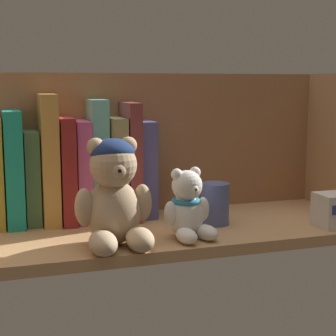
{
  "coord_description": "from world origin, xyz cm",
  "views": [
    {
      "loc": [
        -25.95,
        -91.91,
        28.28
      ],
      "look_at": [
        3.92,
        0.0,
        13.12
      ],
      "focal_mm": 57.43,
      "sensor_mm": 36.0,
      "label": 1
    }
  ],
  "objects_px": {
    "book_9": "(81,170)",
    "book_13": "(143,168)",
    "book_6": "(32,177)",
    "book_8": "(65,169)",
    "book_7": "(48,159)",
    "pillar_candle": "(215,204)",
    "teddy_bear_larger": "(114,195)",
    "book_5": "(13,168)",
    "book_12": "(128,160)",
    "book_11": "(114,167)",
    "book_10": "(97,159)",
    "teddy_bear_smaller": "(188,208)"
  },
  "relations": [
    {
      "from": "book_9",
      "to": "book_13",
      "type": "bearing_deg",
      "value": 0.0
    },
    {
      "from": "book_6",
      "to": "book_8",
      "type": "xyz_separation_m",
      "value": [
        0.06,
        0.0,
        0.01
      ]
    },
    {
      "from": "book_7",
      "to": "book_8",
      "type": "xyz_separation_m",
      "value": [
        0.03,
        0.0,
        -0.02
      ]
    },
    {
      "from": "book_7",
      "to": "book_6",
      "type": "bearing_deg",
      "value": 180.0
    },
    {
      "from": "book_8",
      "to": "pillar_candle",
      "type": "height_order",
      "value": "book_8"
    },
    {
      "from": "book_6",
      "to": "teddy_bear_larger",
      "type": "distance_m",
      "value": 0.23
    },
    {
      "from": "teddy_bear_larger",
      "to": "book_13",
      "type": "bearing_deg",
      "value": 62.32
    },
    {
      "from": "book_5",
      "to": "book_12",
      "type": "relative_size",
      "value": 0.94
    },
    {
      "from": "book_13",
      "to": "teddy_bear_larger",
      "type": "relative_size",
      "value": 1.07
    },
    {
      "from": "book_5",
      "to": "book_11",
      "type": "distance_m",
      "value": 0.19
    },
    {
      "from": "book_8",
      "to": "teddy_bear_larger",
      "type": "distance_m",
      "value": 0.2
    },
    {
      "from": "book_10",
      "to": "book_6",
      "type": "bearing_deg",
      "value": 180.0
    },
    {
      "from": "book_5",
      "to": "book_6",
      "type": "xyz_separation_m",
      "value": [
        0.03,
        0.0,
        -0.02
      ]
    },
    {
      "from": "book_11",
      "to": "book_13",
      "type": "relative_size",
      "value": 1.04
    },
    {
      "from": "teddy_bear_smaller",
      "to": "book_9",
      "type": "bearing_deg",
      "value": 129.23
    },
    {
      "from": "book_7",
      "to": "teddy_bear_larger",
      "type": "bearing_deg",
      "value": -66.07
    },
    {
      "from": "book_7",
      "to": "book_5",
      "type": "bearing_deg",
      "value": 180.0
    },
    {
      "from": "book_9",
      "to": "book_11",
      "type": "height_order",
      "value": "book_11"
    },
    {
      "from": "book_9",
      "to": "teddy_bear_larger",
      "type": "distance_m",
      "value": 0.19
    },
    {
      "from": "book_6",
      "to": "book_10",
      "type": "distance_m",
      "value": 0.13
    },
    {
      "from": "book_13",
      "to": "book_11",
      "type": "bearing_deg",
      "value": 180.0
    },
    {
      "from": "book_12",
      "to": "book_8",
      "type": "bearing_deg",
      "value": 180.0
    },
    {
      "from": "book_6",
      "to": "book_11",
      "type": "bearing_deg",
      "value": 0.0
    },
    {
      "from": "book_6",
      "to": "book_9",
      "type": "xyz_separation_m",
      "value": [
        0.09,
        0.0,
        0.01
      ]
    },
    {
      "from": "pillar_candle",
      "to": "teddy_bear_smaller",
      "type": "bearing_deg",
      "value": -138.8
    },
    {
      "from": "book_5",
      "to": "book_6",
      "type": "distance_m",
      "value": 0.04
    },
    {
      "from": "book_12",
      "to": "pillar_candle",
      "type": "bearing_deg",
      "value": -39.96
    },
    {
      "from": "book_11",
      "to": "pillar_candle",
      "type": "distance_m",
      "value": 0.21
    },
    {
      "from": "teddy_bear_smaller",
      "to": "book_11",
      "type": "bearing_deg",
      "value": 115.1
    },
    {
      "from": "book_11",
      "to": "pillar_candle",
      "type": "bearing_deg",
      "value": -34.79
    },
    {
      "from": "book_7",
      "to": "book_8",
      "type": "bearing_deg",
      "value": 0.0
    },
    {
      "from": "book_9",
      "to": "book_5",
      "type": "bearing_deg",
      "value": 180.0
    },
    {
      "from": "book_12",
      "to": "book_9",
      "type": "bearing_deg",
      "value": 180.0
    },
    {
      "from": "book_10",
      "to": "book_12",
      "type": "height_order",
      "value": "book_10"
    },
    {
      "from": "book_11",
      "to": "book_13",
      "type": "distance_m",
      "value": 0.06
    },
    {
      "from": "book_5",
      "to": "book_8",
      "type": "height_order",
      "value": "book_5"
    },
    {
      "from": "book_9",
      "to": "book_10",
      "type": "distance_m",
      "value": 0.04
    },
    {
      "from": "book_10",
      "to": "book_12",
      "type": "xyz_separation_m",
      "value": [
        0.06,
        0.0,
        -0.0
      ]
    },
    {
      "from": "book_11",
      "to": "teddy_bear_larger",
      "type": "distance_m",
      "value": 0.2
    },
    {
      "from": "book_10",
      "to": "book_12",
      "type": "bearing_deg",
      "value": 0.0
    },
    {
      "from": "book_9",
      "to": "book_10",
      "type": "xyz_separation_m",
      "value": [
        0.03,
        0.0,
        0.02
      ]
    },
    {
      "from": "book_10",
      "to": "book_13",
      "type": "relative_size",
      "value": 1.22
    },
    {
      "from": "teddy_bear_larger",
      "to": "book_10",
      "type": "bearing_deg",
      "value": 87.48
    },
    {
      "from": "book_13",
      "to": "teddy_bear_larger",
      "type": "height_order",
      "value": "book_13"
    },
    {
      "from": "book_12",
      "to": "teddy_bear_larger",
      "type": "bearing_deg",
      "value": -110.0
    },
    {
      "from": "book_6",
      "to": "book_10",
      "type": "relative_size",
      "value": 0.75
    },
    {
      "from": "book_13",
      "to": "pillar_candle",
      "type": "relative_size",
      "value": 2.43
    },
    {
      "from": "book_7",
      "to": "book_13",
      "type": "xyz_separation_m",
      "value": [
        0.19,
        0.0,
        -0.03
      ]
    },
    {
      "from": "pillar_candle",
      "to": "book_6",
      "type": "bearing_deg",
      "value": 160.3
    },
    {
      "from": "book_6",
      "to": "pillar_candle",
      "type": "distance_m",
      "value": 0.35
    }
  ]
}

